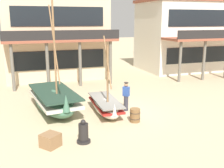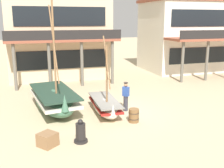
{
  "view_description": "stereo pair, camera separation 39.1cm",
  "coord_description": "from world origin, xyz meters",
  "px_view_note": "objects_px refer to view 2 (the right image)",
  "views": [
    {
      "loc": [
        -4.97,
        -13.72,
        5.14
      ],
      "look_at": [
        0.0,
        1.0,
        1.4
      ],
      "focal_mm": 43.23,
      "sensor_mm": 36.0,
      "label": 1
    },
    {
      "loc": [
        -4.6,
        -13.84,
        5.14
      ],
      "look_at": [
        0.0,
        1.0,
        1.4
      ],
      "focal_mm": 43.23,
      "sensor_mm": 36.0,
      "label": 2
    }
  ],
  "objects_px": {
    "capstan_winch": "(81,133)",
    "harbor_building_annex": "(186,35)",
    "fishing_boat_centre_large": "(54,100)",
    "cargo_crate": "(48,140)",
    "fishing_boat_near_left": "(105,106)",
    "fisherman_by_hull": "(126,97)",
    "wooden_barrel": "(134,115)",
    "harbor_building_main": "(59,37)"
  },
  "relations": [
    {
      "from": "capstan_winch",
      "to": "wooden_barrel",
      "type": "xyz_separation_m",
      "value": [
        3.03,
        1.5,
        -0.07
      ]
    },
    {
      "from": "fishing_boat_centre_large",
      "to": "wooden_barrel",
      "type": "xyz_separation_m",
      "value": [
        3.71,
        -2.84,
        -0.34
      ]
    },
    {
      "from": "cargo_crate",
      "to": "harbor_building_annex",
      "type": "xyz_separation_m",
      "value": [
        15.09,
        13.89,
        3.26
      ]
    },
    {
      "from": "capstan_winch",
      "to": "harbor_building_main",
      "type": "height_order",
      "value": "harbor_building_main"
    },
    {
      "from": "cargo_crate",
      "to": "harbor_building_annex",
      "type": "relative_size",
      "value": 0.08
    },
    {
      "from": "wooden_barrel",
      "to": "harbor_building_main",
      "type": "distance_m",
      "value": 13.32
    },
    {
      "from": "fishing_boat_near_left",
      "to": "cargo_crate",
      "type": "height_order",
      "value": "fishing_boat_near_left"
    },
    {
      "from": "fishing_boat_centre_large",
      "to": "harbor_building_main",
      "type": "distance_m",
      "value": 10.4
    },
    {
      "from": "fishing_boat_centre_large",
      "to": "capstan_winch",
      "type": "xyz_separation_m",
      "value": [
        0.68,
        -4.34,
        -0.27
      ]
    },
    {
      "from": "harbor_building_annex",
      "to": "cargo_crate",
      "type": "bearing_deg",
      "value": -137.36
    },
    {
      "from": "fishing_boat_centre_large",
      "to": "wooden_barrel",
      "type": "distance_m",
      "value": 4.69
    },
    {
      "from": "harbor_building_main",
      "to": "harbor_building_annex",
      "type": "height_order",
      "value": "harbor_building_main"
    },
    {
      "from": "fishing_boat_near_left",
      "to": "wooden_barrel",
      "type": "bearing_deg",
      "value": -56.85
    },
    {
      "from": "fisherman_by_hull",
      "to": "capstan_winch",
      "type": "distance_m",
      "value": 4.61
    },
    {
      "from": "capstan_winch",
      "to": "harbor_building_main",
      "type": "xyz_separation_m",
      "value": [
        0.79,
        14.21,
        3.19
      ]
    },
    {
      "from": "harbor_building_annex",
      "to": "capstan_winch",
      "type": "bearing_deg",
      "value": -134.53
    },
    {
      "from": "fishing_boat_centre_large",
      "to": "harbor_building_annex",
      "type": "bearing_deg",
      "value": 33.7
    },
    {
      "from": "fisherman_by_hull",
      "to": "harbor_building_main",
      "type": "relative_size",
      "value": 0.19
    },
    {
      "from": "wooden_barrel",
      "to": "fishing_boat_near_left",
      "type": "bearing_deg",
      "value": 123.15
    },
    {
      "from": "fishing_boat_near_left",
      "to": "harbor_building_annex",
      "type": "distance_m",
      "value": 16.24
    },
    {
      "from": "fishing_boat_near_left",
      "to": "capstan_winch",
      "type": "distance_m",
      "value": 3.7
    },
    {
      "from": "fishing_boat_near_left",
      "to": "harbor_building_annex",
      "type": "relative_size",
      "value": 0.48
    },
    {
      "from": "cargo_crate",
      "to": "harbor_building_annex",
      "type": "distance_m",
      "value": 20.76
    },
    {
      "from": "fishing_boat_near_left",
      "to": "fisherman_by_hull",
      "type": "xyz_separation_m",
      "value": [
        1.27,
        0.13,
        0.36
      ]
    },
    {
      "from": "wooden_barrel",
      "to": "cargo_crate",
      "type": "bearing_deg",
      "value": -161.73
    },
    {
      "from": "fisherman_by_hull",
      "to": "harbor_building_main",
      "type": "height_order",
      "value": "harbor_building_main"
    },
    {
      "from": "fishing_boat_centre_large",
      "to": "harbor_building_annex",
      "type": "height_order",
      "value": "harbor_building_annex"
    },
    {
      "from": "fishing_boat_centre_large",
      "to": "cargo_crate",
      "type": "distance_m",
      "value": 4.38
    },
    {
      "from": "capstan_winch",
      "to": "fishing_boat_centre_large",
      "type": "bearing_deg",
      "value": 98.87
    },
    {
      "from": "fishing_boat_near_left",
      "to": "fisherman_by_hull",
      "type": "relative_size",
      "value": 2.55
    },
    {
      "from": "capstan_winch",
      "to": "harbor_building_annex",
      "type": "height_order",
      "value": "harbor_building_annex"
    },
    {
      "from": "fishing_boat_centre_large",
      "to": "harbor_building_annex",
      "type": "relative_size",
      "value": 0.69
    },
    {
      "from": "fishing_boat_near_left",
      "to": "wooden_barrel",
      "type": "distance_m",
      "value": 1.96
    },
    {
      "from": "harbor_building_main",
      "to": "fishing_boat_near_left",
      "type": "bearing_deg",
      "value": -83.93
    },
    {
      "from": "fisherman_by_hull",
      "to": "harbor_building_annex",
      "type": "relative_size",
      "value": 0.19
    },
    {
      "from": "capstan_winch",
      "to": "harbor_building_annex",
      "type": "bearing_deg",
      "value": 45.47
    },
    {
      "from": "fishing_boat_near_left",
      "to": "fishing_boat_centre_large",
      "type": "distance_m",
      "value": 2.91
    },
    {
      "from": "fishing_boat_centre_large",
      "to": "cargo_crate",
      "type": "relative_size",
      "value": 9.03
    },
    {
      "from": "fisherman_by_hull",
      "to": "wooden_barrel",
      "type": "relative_size",
      "value": 2.41
    },
    {
      "from": "capstan_winch",
      "to": "cargo_crate",
      "type": "height_order",
      "value": "capstan_winch"
    },
    {
      "from": "capstan_winch",
      "to": "cargo_crate",
      "type": "relative_size",
      "value": 1.52
    },
    {
      "from": "fishing_boat_centre_large",
      "to": "fisherman_by_hull",
      "type": "bearing_deg",
      "value": -15.41
    }
  ]
}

